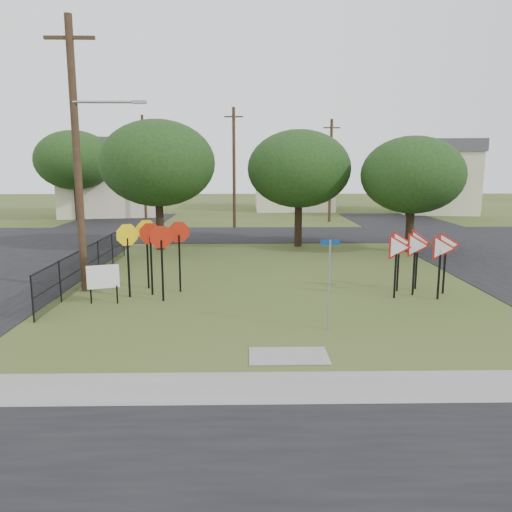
{
  "coord_description": "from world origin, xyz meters",
  "views": [
    {
      "loc": [
        -1.05,
        -14.33,
        4.77
      ],
      "look_at": [
        -0.73,
        3.0,
        1.6
      ],
      "focal_mm": 35.0,
      "sensor_mm": 36.0,
      "label": 1
    }
  ],
  "objects_px": {
    "stop_sign_cluster": "(153,242)",
    "info_board": "(103,278)",
    "yield_sign_cluster": "(419,248)",
    "street_name_sign": "(329,278)"
  },
  "relations": [
    {
      "from": "street_name_sign",
      "to": "yield_sign_cluster",
      "type": "distance_m",
      "value": 5.64
    },
    {
      "from": "yield_sign_cluster",
      "to": "street_name_sign",
      "type": "bearing_deg",
      "value": -134.83
    },
    {
      "from": "yield_sign_cluster",
      "to": "info_board",
      "type": "height_order",
      "value": "yield_sign_cluster"
    },
    {
      "from": "yield_sign_cluster",
      "to": "info_board",
      "type": "distance_m",
      "value": 11.42
    },
    {
      "from": "street_name_sign",
      "to": "info_board",
      "type": "relative_size",
      "value": 1.96
    },
    {
      "from": "street_name_sign",
      "to": "info_board",
      "type": "distance_m",
      "value": 7.96
    },
    {
      "from": "stop_sign_cluster",
      "to": "info_board",
      "type": "xyz_separation_m",
      "value": [
        -1.54,
        -1.23,
        -1.08
      ]
    },
    {
      "from": "stop_sign_cluster",
      "to": "yield_sign_cluster",
      "type": "bearing_deg",
      "value": -0.95
    },
    {
      "from": "info_board",
      "to": "yield_sign_cluster",
      "type": "bearing_deg",
      "value": 5.36
    },
    {
      "from": "yield_sign_cluster",
      "to": "info_board",
      "type": "relative_size",
      "value": 2.25
    }
  ]
}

